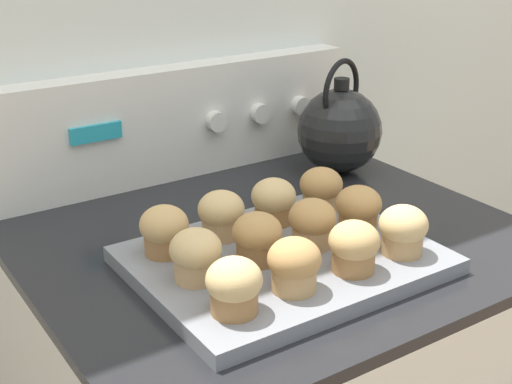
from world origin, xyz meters
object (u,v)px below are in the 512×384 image
(muffin_r0_c0, at_px, (234,286))
(muffin_r0_c3, at_px, (403,230))
(muffin_pan, at_px, (283,260))
(muffin_r2_c3, at_px, (321,189))
(muffin_r2_c0, at_px, (164,230))
(muffin_r2_c2, at_px, (273,201))
(tea_kettle, at_px, (340,129))
(muffin_r1_c2, at_px, (312,223))
(muffin_r1_c3, at_px, (358,209))
(muffin_r1_c0, at_px, (196,255))
(muffin_r2_c1, at_px, (221,214))
(muffin_r0_c2, at_px, (352,247))
(muffin_r0_c1, at_px, (294,265))
(muffin_r1_c1, at_px, (257,237))

(muffin_r0_c0, distance_m, muffin_r0_c3, 0.27)
(muffin_pan, relative_size, muffin_r2_c3, 5.77)
(muffin_r2_c3, bearing_deg, muffin_r2_c0, 179.76)
(muffin_r2_c2, relative_size, tea_kettle, 0.33)
(muffin_r1_c2, height_order, muffin_r1_c3, same)
(muffin_r0_c3, height_order, muffin_r1_c0, same)
(muffin_r2_c0, distance_m, muffin_r2_c1, 0.09)
(muffin_r1_c0, bearing_deg, muffin_r0_c2, -27.31)
(muffin_pan, distance_m, muffin_r0_c1, 0.11)
(muffin_r1_c3, xyz_separation_m, tea_kettle, (0.18, 0.26, 0.02))
(muffin_r0_c0, height_order, muffin_r1_c3, same)
(muffin_r0_c1, xyz_separation_m, muffin_r2_c3, (0.18, 0.18, 0.00))
(muffin_r0_c1, distance_m, muffin_r2_c1, 0.18)
(muffin_r1_c0, bearing_deg, muffin_r2_c1, 44.66)
(muffin_r1_c1, distance_m, muffin_r2_c2, 0.13)
(muffin_r1_c0, relative_size, muffin_r2_c3, 1.00)
(tea_kettle, bearing_deg, muffin_r0_c0, -142.12)
(muffin_r0_c3, bearing_deg, muffin_r1_c0, 161.47)
(muffin_r1_c3, bearing_deg, muffin_r1_c0, 179.39)
(muffin_pan, bearing_deg, muffin_r0_c3, -33.17)
(muffin_r1_c1, xyz_separation_m, tea_kettle, (0.35, 0.25, 0.02))
(muffin_r0_c3, height_order, muffin_r2_c0, same)
(muffin_r2_c0, bearing_deg, muffin_r1_c1, -43.94)
(muffin_r0_c2, bearing_deg, muffin_r1_c1, 133.46)
(muffin_pan, relative_size, muffin_r2_c0, 5.77)
(muffin_r2_c1, xyz_separation_m, muffin_r2_c3, (0.18, -0.00, 0.00))
(muffin_r2_c2, bearing_deg, muffin_r1_c2, -89.73)
(muffin_r1_c1, xyz_separation_m, muffin_r1_c2, (0.09, -0.00, 0.00))
(muffin_r2_c1, bearing_deg, muffin_r2_c2, -0.68)
(muffin_pan, distance_m, muffin_r1_c2, 0.06)
(muffin_r1_c3, bearing_deg, muffin_r0_c3, -88.04)
(muffin_r2_c3, bearing_deg, tea_kettle, 43.57)
(tea_kettle, bearing_deg, muffin_r0_c1, -136.11)
(muffin_r1_c0, relative_size, muffin_r1_c3, 1.00)
(muffin_r2_c1, height_order, tea_kettle, tea_kettle)
(muffin_r0_c1, xyz_separation_m, muffin_r1_c0, (-0.09, 0.09, 0.00))
(muffin_r0_c0, distance_m, muffin_r0_c2, 0.18)
(muffin_r1_c1, xyz_separation_m, muffin_r2_c3, (0.18, 0.09, 0.00))
(muffin_r2_c1, height_order, muffin_r2_c3, same)
(muffin_r0_c1, height_order, muffin_r0_c2, same)
(muffin_r2_c0, bearing_deg, muffin_r1_c3, -18.76)
(muffin_r0_c1, distance_m, muffin_r2_c3, 0.25)
(muffin_r1_c1, height_order, muffin_r1_c3, same)
(muffin_r0_c3, relative_size, muffin_r2_c1, 1.00)
(muffin_r1_c0, bearing_deg, muffin_r2_c0, 90.03)
(muffin_r2_c1, relative_size, muffin_r2_c2, 1.00)
(muffin_r0_c0, height_order, muffin_r2_c0, same)
(muffin_r2_c2, bearing_deg, muffin_r1_c1, -134.12)
(muffin_r1_c0, distance_m, muffin_r1_c3, 0.27)
(muffin_r0_c1, distance_m, muffin_r2_c2, 0.20)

